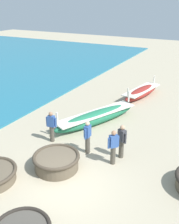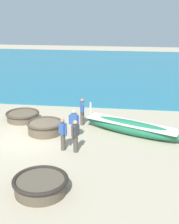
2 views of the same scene
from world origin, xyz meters
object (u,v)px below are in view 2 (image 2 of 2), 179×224
at_px(fisherman_hauling, 82,111).
at_px(fisherman_with_hat, 75,135).
at_px(coracle_front_right, 41,184).
at_px(coracle_upturned, 45,127).
at_px(fisherman_standing_left, 63,134).
at_px(long_boat_ochre_hull, 132,127).
at_px(fisherman_by_coracle, 74,124).
at_px(coracle_beside_post, 23,116).

height_order(fisherman_hauling, fisherman_with_hat, same).
height_order(coracle_front_right, coracle_upturned, coracle_upturned).
height_order(fisherman_hauling, fisherman_standing_left, same).
height_order(coracle_upturned, fisherman_hauling, fisherman_hauling).
xyz_separation_m(coracle_upturned, long_boat_ochre_hull, (-0.45, 4.57, 0.04)).
bearing_deg(fisherman_standing_left, long_boat_ochre_hull, 126.76).
relative_size(long_boat_ochre_hull, fisherman_standing_left, 3.45).
bearing_deg(coracle_upturned, fisherman_hauling, 129.89).
height_order(coracle_upturned, long_boat_ochre_hull, long_boat_ochre_hull).
distance_m(coracle_front_right, coracle_upturned, 5.67).
height_order(coracle_upturned, fisherman_standing_left, fisherman_standing_left).
distance_m(fisherman_standing_left, fisherman_by_coracle, 1.39).
xyz_separation_m(coracle_front_right, coracle_beside_post, (-7.24, -3.24, -0.04)).
bearing_deg(coracle_front_right, fisherman_hauling, 176.76).
xyz_separation_m(coracle_upturned, fisherman_with_hat, (2.04, 2.03, 0.49)).
relative_size(fisherman_hauling, fisherman_standing_left, 1.00).
distance_m(coracle_front_right, fisherman_with_hat, 3.56).
bearing_deg(coracle_upturned, long_boat_ochre_hull, 95.60).
distance_m(coracle_beside_post, fisherman_with_hat, 5.46).
relative_size(coracle_upturned, long_boat_ochre_hull, 0.36).
relative_size(coracle_front_right, long_boat_ochre_hull, 0.38).
bearing_deg(fisherman_standing_left, coracle_upturned, -143.65).
relative_size(coracle_upturned, fisherman_standing_left, 1.24).
bearing_deg(fisherman_with_hat, fisherman_by_coracle, -166.69).
relative_size(coracle_beside_post, fisherman_hauling, 1.26).
bearing_deg(fisherman_with_hat, coracle_beside_post, -134.16).
bearing_deg(fisherman_by_coracle, fisherman_hauling, 177.40).
height_order(long_boat_ochre_hull, fisherman_hauling, fisherman_hauling).
bearing_deg(coracle_front_right, long_boat_ochre_hull, 151.75).
distance_m(coracle_upturned, long_boat_ochre_hull, 4.59).
xyz_separation_m(long_boat_ochre_hull, fisherman_standing_left, (2.36, -3.16, 0.44)).
relative_size(long_boat_ochre_hull, fisherman_with_hat, 3.45).
xyz_separation_m(coracle_front_right, coracle_upturned, (-5.50, -1.37, 0.03)).
height_order(coracle_front_right, fisherman_standing_left, fisherman_standing_left).
relative_size(fisherman_hauling, fisherman_by_coracle, 1.00).
bearing_deg(coracle_front_right, fisherman_with_hat, 169.25).
distance_m(long_boat_ochre_hull, fisherman_standing_left, 3.97).
bearing_deg(long_boat_ochre_hull, coracle_front_right, -28.25).
bearing_deg(coracle_upturned, fisherman_by_coracle, 71.79).
xyz_separation_m(coracle_beside_post, coracle_upturned, (1.74, 1.87, 0.07)).
relative_size(fisherman_hauling, fisherman_with_hat, 1.00).
relative_size(long_boat_ochre_hull, fisherman_hauling, 3.45).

